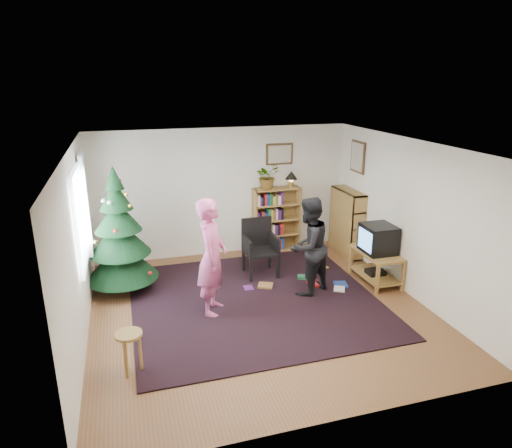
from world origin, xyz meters
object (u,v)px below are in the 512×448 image
object	(u,v)px
picture_right	(358,157)
stool	(129,342)
bookshelf_back	(276,219)
potted_plant	(267,176)
table_lamp	(291,176)
picture_back	(279,154)
person_standing	(212,257)
bookshelf_right	(347,222)
christmas_tree	(120,240)
armchair	(259,245)
tv_stand	(376,264)
crt_tv	(378,239)
person_by_chair	(308,247)

from	to	relation	value
picture_right	stool	bearing A→B (deg)	-147.59
bookshelf_back	stool	xyz separation A→B (m)	(-3.00, -3.39, -0.25)
picture_right	potted_plant	distance (m)	1.76
bookshelf_back	table_lamp	size ratio (longest dim) A/B	3.99
table_lamp	picture_back	bearing A→B (deg)	147.28
picture_right	person_standing	world-z (taller)	picture_right
picture_right	bookshelf_right	xyz separation A→B (m)	(-0.14, 0.01, -1.29)
picture_right	person_standing	xyz separation A→B (m)	(-3.17, -1.61, -1.06)
bookshelf_back	table_lamp	bearing A→B (deg)	0.00
christmas_tree	armchair	distance (m)	2.39
tv_stand	armchair	size ratio (longest dim) A/B	0.96
picture_right	bookshelf_back	distance (m)	2.00
stool	picture_back	bearing A→B (deg)	48.79
bookshelf_back	potted_plant	size ratio (longest dim) A/B	2.53
picture_right	crt_tv	size ratio (longest dim) A/B	1.10
potted_plant	picture_right	bearing A→B (deg)	-20.07
tv_stand	table_lamp	bearing A→B (deg)	113.88
bookshelf_back	person_standing	bearing A→B (deg)	-128.62
crt_tv	stool	size ratio (longest dim) A/B	1.02
bookshelf_back	crt_tv	distance (m)	2.26
stool	person_standing	distance (m)	1.79
armchair	person_by_chair	size ratio (longest dim) A/B	0.62
armchair	person_by_chair	distance (m)	1.15
christmas_tree	table_lamp	distance (m)	3.56
stool	potted_plant	world-z (taller)	potted_plant
stool	table_lamp	xyz separation A→B (m)	(3.30, 3.39, 1.10)
crt_tv	table_lamp	size ratio (longest dim) A/B	1.68
picture_back	person_by_chair	size ratio (longest dim) A/B	0.34
picture_back	person_by_chair	world-z (taller)	picture_back
tv_stand	table_lamp	distance (m)	2.44
crt_tv	potted_plant	bearing A→B (deg)	124.94
picture_right	tv_stand	distance (m)	2.13
bookshelf_back	armchair	world-z (taller)	bookshelf_back
tv_stand	armchair	xyz separation A→B (m)	(-1.84, 0.92, 0.22)
picture_right	christmas_tree	size ratio (longest dim) A/B	0.28
potted_plant	person_standing	bearing A→B (deg)	-125.29
picture_back	table_lamp	size ratio (longest dim) A/B	1.69
bookshelf_right	table_lamp	xyz separation A→B (m)	(-0.98, 0.58, 0.86)
picture_back	crt_tv	xyz separation A→B (m)	(1.07, -2.08, -1.16)
bookshelf_right	potted_plant	distance (m)	1.82
christmas_tree	person_standing	distance (m)	1.73
christmas_tree	table_lamp	size ratio (longest dim) A/B	6.47
bookshelf_back	potted_plant	world-z (taller)	potted_plant
picture_back	tv_stand	bearing A→B (deg)	-62.75
picture_back	stool	world-z (taller)	picture_back
bookshelf_right	armchair	xyz separation A→B (m)	(-1.96, -0.45, -0.12)
picture_right	person_by_chair	xyz separation A→B (m)	(-1.57, -1.42, -1.14)
table_lamp	picture_right	bearing A→B (deg)	-27.89
crt_tv	person_standing	size ratio (longest dim) A/B	0.31
stool	christmas_tree	bearing A→B (deg)	91.13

